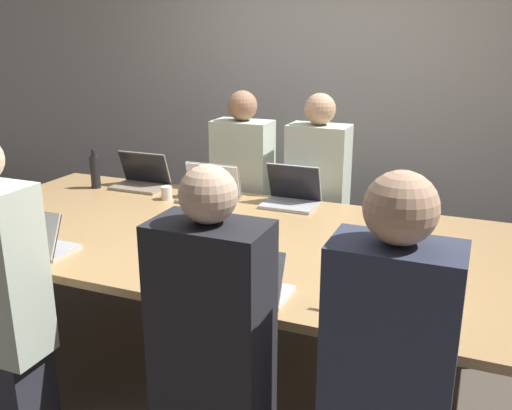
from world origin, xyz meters
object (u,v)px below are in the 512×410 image
object	(u,v)px
bottle_far_left	(95,171)
bottle_near_left	(16,220)
person_near_right	(386,393)
person_near_midright	(213,365)
laptop_far_midleft	(211,190)
stapler	(196,231)
person_far_midleft	(243,195)
laptop_near_left	(37,241)
cup_far_midleft	(167,193)
person_far_center	(317,202)
laptop_near_right	(398,297)
laptop_far_left	(142,177)
laptop_near_midright	(249,283)
cup_near_midright	(201,273)
laptop_far_center	(292,194)

from	to	relation	value
bottle_far_left	bottle_near_left	bearing A→B (deg)	-75.54
person_near_right	person_near_midright	distance (m)	0.60
laptop_far_midleft	stapler	distance (m)	0.66
person_far_midleft	laptop_near_left	size ratio (longest dim) A/B	4.55
cup_far_midleft	person_near_right	size ratio (longest dim) A/B	0.06
laptop_far_midleft	person_near_midright	world-z (taller)	person_near_midright
person_far_center	laptop_far_midleft	bearing A→B (deg)	-141.18
bottle_far_left	stapler	xyz separation A→B (m)	(1.09, -0.58, -0.09)
cup_far_midleft	laptop_near_right	distance (m)	1.90
laptop_near_right	bottle_far_left	size ratio (longest dim) A/B	1.28
cup_far_midleft	bottle_far_left	xyz separation A→B (m)	(-0.59, 0.05, 0.07)
person_far_center	bottle_far_left	size ratio (longest dim) A/B	5.25
person_far_center	bottle_near_left	distance (m)	1.90
person_near_right	laptop_far_left	xyz separation A→B (m)	(-1.97, 1.61, 0.13)
person_far_center	bottle_far_left	world-z (taller)	person_far_center
laptop_far_midleft	laptop_near_left	world-z (taller)	laptop_far_midleft
laptop_near_right	laptop_far_midleft	bearing A→B (deg)	-38.77
laptop_far_midleft	laptop_far_left	xyz separation A→B (m)	(-0.58, 0.10, 0.00)
person_far_center	laptop_near_right	world-z (taller)	person_far_center
laptop_near_midright	cup_near_midright	world-z (taller)	laptop_near_midright
laptop_far_midleft	person_far_midleft	size ratio (longest dim) A/B	0.26
laptop_near_left	laptop_far_center	bearing A→B (deg)	-125.88
laptop_far_center	bottle_near_left	xyz separation A→B (m)	(-1.12, -1.12, 0.04)
laptop_near_right	laptop_far_left	size ratio (longest dim) A/B	0.95
person_far_midleft	laptop_far_left	distance (m)	0.71
laptop_far_center	person_far_midleft	world-z (taller)	person_far_midleft
laptop_near_right	bottle_near_left	world-z (taller)	bottle_near_left
person_near_midright	cup_far_midleft	bearing A→B (deg)	-54.16
person_far_midleft	stapler	xyz separation A→B (m)	(0.19, -1.04, 0.10)
laptop_near_left	bottle_near_left	size ratio (longest dim) A/B	1.24
cup_far_midleft	person_near_midright	world-z (taller)	person_near_midright
cup_far_midleft	laptop_far_left	distance (m)	0.36
bottle_near_left	person_near_midright	bearing A→B (deg)	-21.19
laptop_near_midright	stapler	bearing A→B (deg)	-45.68
cup_far_midleft	cup_near_midright	xyz separation A→B (m)	(0.79, -1.03, 0.01)
person_far_center	stapler	size ratio (longest dim) A/B	9.11
laptop_far_center	person_near_right	world-z (taller)	person_near_right
person_near_right	person_far_center	bearing A→B (deg)	-67.49
laptop_near_right	laptop_far_center	bearing A→B (deg)	-54.77
laptop_far_center	stapler	size ratio (longest dim) A/B	2.15
laptop_far_center	bottle_near_left	world-z (taller)	laptop_far_center
cup_near_midright	laptop_far_center	bearing A→B (deg)	90.39
laptop_far_midleft	cup_far_midleft	size ratio (longest dim) A/B	4.33
stapler	bottle_near_left	bearing A→B (deg)	-136.67
laptop_far_center	laptop_near_left	bearing A→B (deg)	-125.88
laptop_far_center	person_far_midleft	xyz separation A→B (m)	(-0.47, 0.33, -0.15)
laptop_far_center	bottle_near_left	size ratio (longest dim) A/B	1.34
laptop_near_right	person_near_midright	distance (m)	0.75
person_far_midleft	bottle_near_left	world-z (taller)	person_far_midleft
person_far_midleft	laptop_far_left	xyz separation A→B (m)	(-0.61, -0.33, 0.15)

